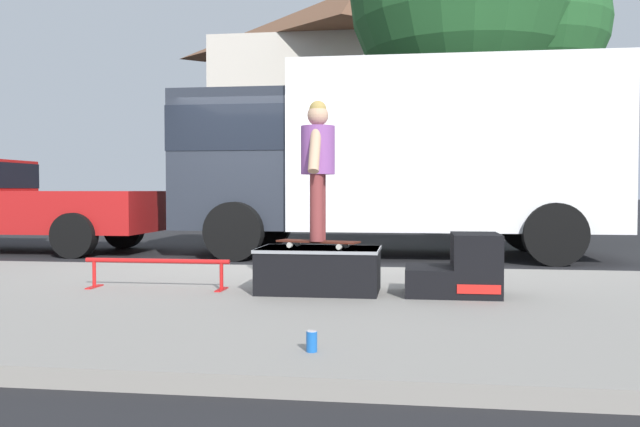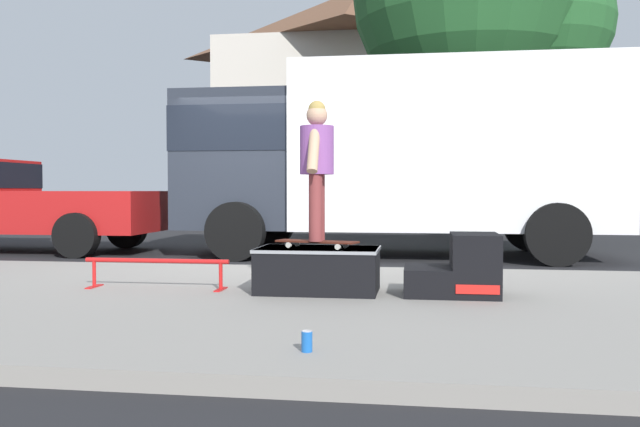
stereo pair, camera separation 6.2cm
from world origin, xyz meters
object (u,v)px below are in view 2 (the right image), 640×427
at_px(kicker_ramp, 460,270).
at_px(skateboard, 317,242).
at_px(grind_rail, 156,266).
at_px(skater_kid, 317,159).
at_px(skate_box, 318,268).
at_px(soda_can, 307,341).
at_px(box_truck, 393,152).
at_px(street_tree_main, 483,2).

xyz_separation_m(kicker_ramp, skateboard, (-1.31, -0.04, 0.24)).
relative_size(grind_rail, skater_kid, 1.12).
xyz_separation_m(skate_box, soda_can, (0.28, -2.33, -0.16)).
distance_m(kicker_ramp, skateboard, 1.34).
relative_size(soda_can, box_truck, 0.02).
distance_m(skateboard, box_truck, 5.02).
bearing_deg(kicker_ramp, skater_kid, -178.32).
bearing_deg(street_tree_main, kicker_ramp, -96.20).
xyz_separation_m(skater_kid, street_tree_main, (2.31, 9.22, 3.88)).
xyz_separation_m(kicker_ramp, soda_can, (-1.02, -2.33, -0.17)).
height_order(skateboard, skater_kid, skater_kid).
bearing_deg(box_truck, grind_rail, -113.29).
bearing_deg(street_tree_main, soda_can, -99.96).
distance_m(skateboard, soda_can, 2.34).
bearing_deg(grind_rail, skateboard, -0.66).
xyz_separation_m(skate_box, box_truck, (0.50, 4.83, 1.36)).
relative_size(skate_box, soda_can, 9.01).
bearing_deg(skater_kid, box_truck, 84.06).
height_order(skater_kid, box_truck, box_truck).
distance_m(grind_rail, skateboard, 1.60).
height_order(skate_box, kicker_ramp, kicker_ramp).
bearing_deg(box_truck, street_tree_main, 67.47).
xyz_separation_m(skateboard, skater_kid, (0.00, -0.00, 0.78)).
relative_size(skate_box, street_tree_main, 0.14).
distance_m(skate_box, skateboard, 0.25).
xyz_separation_m(grind_rail, box_truck, (2.09, 4.85, 1.36)).
bearing_deg(soda_can, street_tree_main, 80.04).
xyz_separation_m(skateboard, box_truck, (0.51, 4.87, 1.11)).
bearing_deg(grind_rail, soda_can, -50.94).
relative_size(kicker_ramp, skateboard, 1.05).
relative_size(skateboard, box_truck, 0.12).
relative_size(grind_rail, soda_can, 11.51).
height_order(skate_box, skateboard, skateboard).
distance_m(soda_can, street_tree_main, 12.73).
bearing_deg(skater_kid, grind_rail, 179.34).
bearing_deg(skater_kid, street_tree_main, 75.93).
relative_size(skater_kid, box_truck, 0.19).
xyz_separation_m(grind_rail, skater_kid, (1.58, -0.02, 1.03)).
bearing_deg(box_truck, skateboard, -95.94).
xyz_separation_m(skater_kid, box_truck, (0.51, 4.87, 0.33)).
height_order(box_truck, street_tree_main, street_tree_main).
distance_m(skate_box, grind_rail, 1.59).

